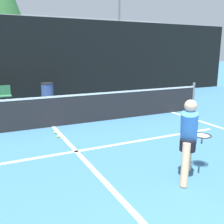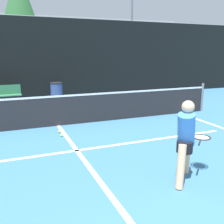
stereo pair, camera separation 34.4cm
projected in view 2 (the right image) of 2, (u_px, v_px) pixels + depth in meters
The scene contains 13 objects.
court_service_line at pixel (77, 150), 6.05m from camera, with size 8.25×0.10×0.01m, color white.
court_center_mark at pixel (84, 160), 5.49m from camera, with size 0.10×5.73×0.01m, color white.
net at pixel (58, 110), 7.97m from camera, with size 11.09×0.09×1.07m.
fence_back at pixel (36, 59), 12.03m from camera, with size 24.00×0.06×3.79m.
player_practicing at pixel (186, 138), 4.55m from camera, with size 1.12×0.77×1.43m.
tennis_ball_scattered_3 at pixel (59, 131), 7.38m from camera, with size 0.07×0.07×0.07m, color #D1E033.
tennis_ball_scattered_5 at pixel (61, 135), 7.04m from camera, with size 0.07×0.07×0.07m, color #D1E033.
courtside_bench at pixel (3, 95), 10.95m from camera, with size 1.50×0.45×0.86m.
trash_bin at pixel (57, 92), 11.76m from camera, with size 0.55×0.55×0.89m.
floodlight_mast at pixel (132, 15), 19.99m from camera, with size 1.10×0.24×7.71m.
tree_west at pixel (116, 41), 21.18m from camera, with size 3.01×3.01×3.54m.
tree_mid at pixel (19, 3), 17.71m from camera, with size 2.90×2.90×7.73m.
building_far at pixel (17, 45), 26.51m from camera, with size 36.00×2.40×5.77m, color #B2ADA3.
Camera 2 is at (-1.39, -0.39, 2.23)m, focal length 42.00 mm.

